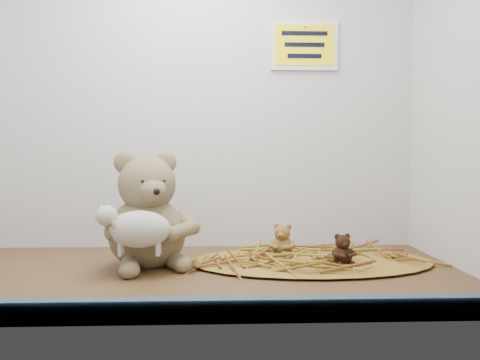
{
  "coord_description": "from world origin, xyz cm",
  "views": [
    {
      "loc": [
        7.91,
        -98.28,
        25.09
      ],
      "look_at": [
        11.59,
        2.24,
        19.82
      ],
      "focal_mm": 35.0,
      "sensor_mm": 36.0,
      "label": 1
    }
  ],
  "objects_px": {
    "toy_lamb": "(140,229)",
    "mini_teddy_tan": "(283,239)",
    "main_teddy": "(147,209)",
    "mini_teddy_brown": "(342,247)"
  },
  "relations": [
    {
      "from": "toy_lamb",
      "to": "mini_teddy_tan",
      "type": "height_order",
      "value": "toy_lamb"
    },
    {
      "from": "main_teddy",
      "to": "mini_teddy_tan",
      "type": "distance_m",
      "value": 0.33
    },
    {
      "from": "main_teddy",
      "to": "mini_teddy_tan",
      "type": "height_order",
      "value": "main_teddy"
    },
    {
      "from": "main_teddy",
      "to": "mini_teddy_brown",
      "type": "xyz_separation_m",
      "value": [
        0.44,
        -0.03,
        -0.09
      ]
    },
    {
      "from": "main_teddy",
      "to": "toy_lamb",
      "type": "bearing_deg",
      "value": -112.73
    },
    {
      "from": "toy_lamb",
      "to": "mini_teddy_tan",
      "type": "xyz_separation_m",
      "value": [
        0.32,
        0.15,
        -0.05
      ]
    },
    {
      "from": "toy_lamb",
      "to": "mini_teddy_tan",
      "type": "relative_size",
      "value": 2.13
    },
    {
      "from": "mini_teddy_tan",
      "to": "mini_teddy_brown",
      "type": "xyz_separation_m",
      "value": [
        0.12,
        -0.09,
        -0.01
      ]
    },
    {
      "from": "main_teddy",
      "to": "mini_teddy_tan",
      "type": "bearing_deg",
      "value": -12.31
    },
    {
      "from": "main_teddy",
      "to": "mini_teddy_tan",
      "type": "relative_size",
      "value": 3.32
    }
  ]
}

